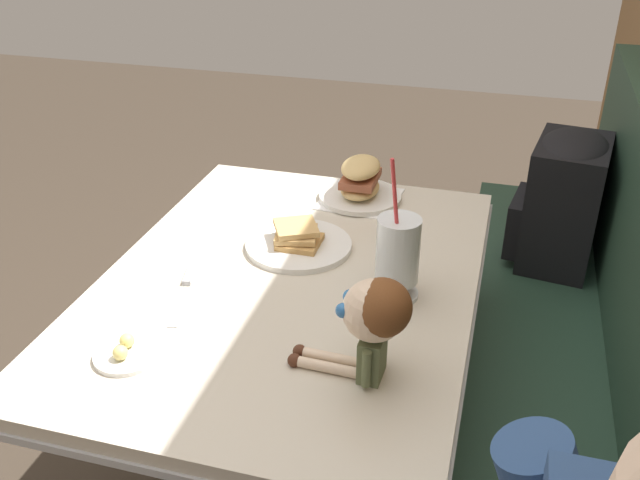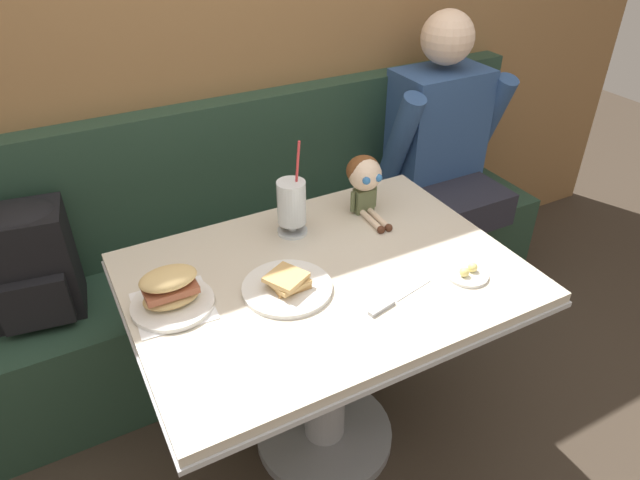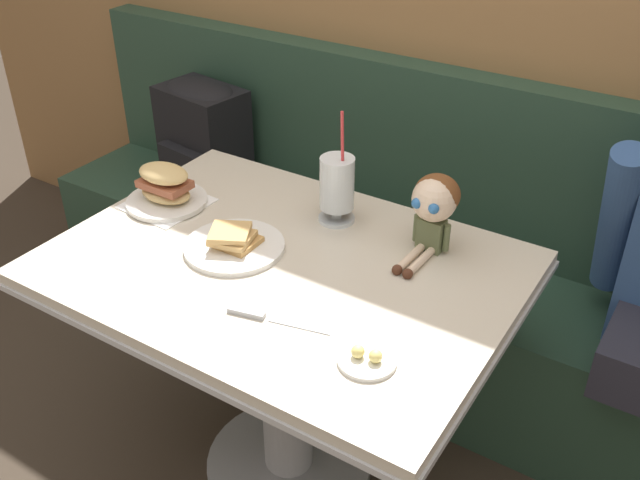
% 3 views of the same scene
% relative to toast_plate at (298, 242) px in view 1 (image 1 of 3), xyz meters
% --- Properties ---
extents(booth_bench, '(2.60, 0.48, 1.00)m').
position_rel_toast_plate_xyz_m(booth_bench, '(0.13, 0.65, -0.43)').
color(booth_bench, '#233D2D').
rests_on(booth_bench, ground).
extents(diner_table, '(1.11, 0.81, 0.74)m').
position_rel_toast_plate_xyz_m(diner_table, '(0.13, 0.02, -0.21)').
color(diner_table, beige).
rests_on(diner_table, ground).
extents(toast_plate, '(0.25, 0.25, 0.06)m').
position_rel_toast_plate_xyz_m(toast_plate, '(0.00, 0.00, 0.00)').
color(toast_plate, white).
rests_on(toast_plate, diner_table).
extents(milkshake_glass, '(0.10, 0.10, 0.32)m').
position_rel_toast_plate_xyz_m(milkshake_glass, '(0.14, 0.26, 0.08)').
color(milkshake_glass, silver).
rests_on(milkshake_glass, diner_table).
extents(sandwich_plate, '(0.22, 0.22, 0.12)m').
position_rel_toast_plate_xyz_m(sandwich_plate, '(-0.30, 0.08, 0.03)').
color(sandwich_plate, white).
rests_on(sandwich_plate, diner_table).
extents(butter_saucer, '(0.12, 0.12, 0.04)m').
position_rel_toast_plate_xyz_m(butter_saucer, '(0.48, -0.18, -0.01)').
color(butter_saucer, white).
rests_on(butter_saucer, diner_table).
extents(butter_knife, '(0.23, 0.07, 0.01)m').
position_rel_toast_plate_xyz_m(butter_knife, '(0.22, -0.18, -0.01)').
color(butter_knife, silver).
rests_on(butter_knife, diner_table).
extents(seated_doll, '(0.12, 0.22, 0.20)m').
position_rel_toast_plate_xyz_m(seated_doll, '(0.41, 0.26, 0.11)').
color(seated_doll, '#5B6642').
rests_on(seated_doll, diner_table).
extents(backpack, '(0.33, 0.28, 0.41)m').
position_rel_toast_plate_xyz_m(backpack, '(-0.64, 0.62, -0.10)').
color(backpack, black).
rests_on(backpack, booth_bench).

